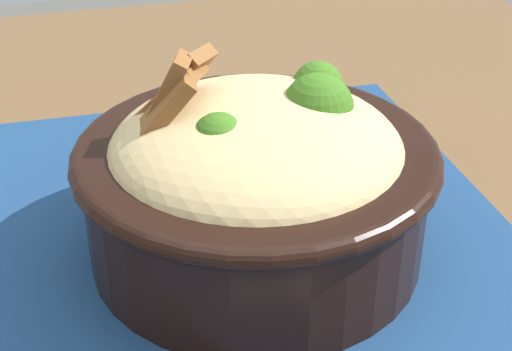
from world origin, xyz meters
The scene contains 2 objects.
placemat centered at (-0.04, 0.01, 0.75)m, with size 0.46×0.34×0.00m, color navy.
bowl centered at (-0.06, 0.02, 0.80)m, with size 0.22×0.22×0.12m.
Camera 1 is at (0.29, -0.07, 1.01)m, focal length 53.00 mm.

